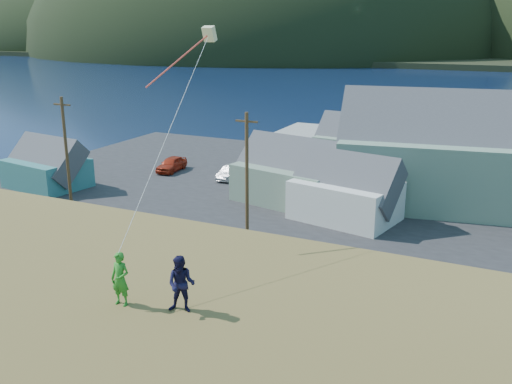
{
  "coord_description": "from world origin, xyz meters",
  "views": [
    {
      "loc": [
        11.23,
        -31.45,
        15.02
      ],
      "look_at": [
        2.29,
        -12.51,
        8.8
      ],
      "focal_mm": 40.0,
      "sensor_mm": 36.0,
      "label": 1
    }
  ],
  "objects_px": {
    "wharf": "(372,141)",
    "shed_teal": "(46,165)",
    "shed_palegreen_near": "(291,173)",
    "kite_flyer_navy": "(181,284)",
    "shed_palegreen_far": "(363,142)",
    "kite_flyer_green": "(120,279)",
    "shed_white": "(346,190)"
  },
  "relations": [
    {
      "from": "shed_palegreen_near",
      "to": "kite_flyer_navy",
      "type": "bearing_deg",
      "value": -61.12
    },
    {
      "from": "shed_teal",
      "to": "shed_palegreen_near",
      "type": "bearing_deg",
      "value": 22.39
    },
    {
      "from": "shed_teal",
      "to": "shed_white",
      "type": "height_order",
      "value": "shed_white"
    },
    {
      "from": "shed_palegreen_near",
      "to": "shed_white",
      "type": "height_order",
      "value": "shed_palegreen_near"
    },
    {
      "from": "shed_palegreen_near",
      "to": "kite_flyer_green",
      "type": "bearing_deg",
      "value": -64.29
    },
    {
      "from": "shed_palegreen_far",
      "to": "kite_flyer_navy",
      "type": "height_order",
      "value": "kite_flyer_navy"
    },
    {
      "from": "shed_teal",
      "to": "shed_palegreen_near",
      "type": "height_order",
      "value": "shed_palegreen_near"
    },
    {
      "from": "shed_teal",
      "to": "kite_flyer_navy",
      "type": "height_order",
      "value": "kite_flyer_navy"
    },
    {
      "from": "wharf",
      "to": "shed_white",
      "type": "relative_size",
      "value": 2.86
    },
    {
      "from": "shed_palegreen_far",
      "to": "kite_flyer_navy",
      "type": "xyz_separation_m",
      "value": [
        7.29,
        -47.63,
        5.42
      ]
    },
    {
      "from": "shed_teal",
      "to": "kite_flyer_green",
      "type": "distance_m",
      "value": 40.74
    },
    {
      "from": "wharf",
      "to": "kite_flyer_navy",
      "type": "xyz_separation_m",
      "value": [
        9.16,
        -59.24,
        7.58
      ]
    },
    {
      "from": "shed_palegreen_near",
      "to": "shed_white",
      "type": "xyz_separation_m",
      "value": [
        5.64,
        -2.56,
        -0.09
      ]
    },
    {
      "from": "wharf",
      "to": "shed_palegreen_far",
      "type": "relative_size",
      "value": 2.42
    },
    {
      "from": "wharf",
      "to": "kite_flyer_green",
      "type": "height_order",
      "value": "kite_flyer_green"
    },
    {
      "from": "kite_flyer_green",
      "to": "wharf",
      "type": "bearing_deg",
      "value": 94.68
    },
    {
      "from": "shed_teal",
      "to": "shed_white",
      "type": "relative_size",
      "value": 0.91
    },
    {
      "from": "shed_teal",
      "to": "shed_palegreen_near",
      "type": "relative_size",
      "value": 0.78
    },
    {
      "from": "wharf",
      "to": "shed_teal",
      "type": "xyz_separation_m",
      "value": [
        -22.79,
        -32.86,
        1.78
      ]
    },
    {
      "from": "shed_white",
      "to": "kite_flyer_green",
      "type": "bearing_deg",
      "value": -74.55
    },
    {
      "from": "shed_palegreen_near",
      "to": "kite_flyer_navy",
      "type": "relative_size",
      "value": 6.33
    },
    {
      "from": "kite_flyer_navy",
      "to": "shed_palegreen_near",
      "type": "bearing_deg",
      "value": 90.12
    },
    {
      "from": "shed_teal",
      "to": "kite_flyer_green",
      "type": "height_order",
      "value": "kite_flyer_green"
    },
    {
      "from": "wharf",
      "to": "shed_white",
      "type": "height_order",
      "value": "shed_white"
    },
    {
      "from": "wharf",
      "to": "shed_palegreen_near",
      "type": "height_order",
      "value": "shed_palegreen_near"
    },
    {
      "from": "shed_palegreen_far",
      "to": "shed_palegreen_near",
      "type": "bearing_deg",
      "value": -91.09
    },
    {
      "from": "wharf",
      "to": "shed_teal",
      "type": "height_order",
      "value": "shed_teal"
    },
    {
      "from": "shed_palegreen_far",
      "to": "kite_flyer_green",
      "type": "distance_m",
      "value": 48.64
    },
    {
      "from": "wharf",
      "to": "shed_white",
      "type": "bearing_deg",
      "value": -79.84
    },
    {
      "from": "shed_palegreen_near",
      "to": "shed_white",
      "type": "relative_size",
      "value": 1.16
    },
    {
      "from": "shed_palegreen_near",
      "to": "shed_white",
      "type": "bearing_deg",
      "value": -12.04
    },
    {
      "from": "shed_palegreen_near",
      "to": "shed_palegreen_far",
      "type": "xyz_separation_m",
      "value": [
        2.17,
        15.63,
        0.01
      ]
    }
  ]
}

